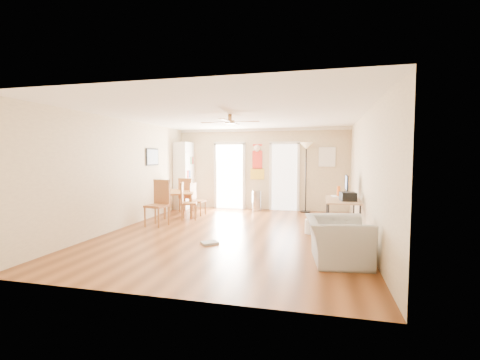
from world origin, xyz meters
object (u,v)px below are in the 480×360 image
(bookshelf, at_px, (185,175))
(wastebasket_a, at_px, (311,226))
(dining_chair_right_b, at_px, (189,201))
(dining_chair_near, at_px, (157,203))
(torchiere_lamp, at_px, (306,178))
(trash_can, at_px, (257,201))
(armchair, at_px, (337,240))
(dining_chair_right_a, at_px, (198,199))
(wastebasket_b, at_px, (338,248))
(printer, at_px, (348,196))
(computer_desk, at_px, (342,216))
(dining_table, at_px, (180,203))
(dining_chair_far, at_px, (188,195))

(bookshelf, bearing_deg, wastebasket_a, -43.31)
(dining_chair_right_b, height_order, dining_chair_near, dining_chair_near)
(dining_chair_right_b, bearing_deg, torchiere_lamp, -74.89)
(trash_can, bearing_deg, dining_chair_right_b, -129.35)
(wastebasket_a, relative_size, armchair, 0.29)
(dining_chair_right_b, relative_size, wastebasket_a, 3.13)
(dining_chair_right_a, bearing_deg, trash_can, -45.86)
(wastebasket_a, relative_size, wastebasket_b, 1.17)
(dining_chair_right_a, bearing_deg, dining_chair_right_b, -173.56)
(torchiere_lamp, xyz_separation_m, printer, (1.02, -2.84, -0.22))
(bookshelf, xyz_separation_m, torchiere_lamp, (3.94, 0.02, -0.02))
(dining_chair_right_b, xyz_separation_m, dining_chair_near, (-0.44, -1.00, 0.06))
(dining_chair_right_b, height_order, wastebasket_a, dining_chair_right_b)
(bookshelf, xyz_separation_m, computer_desk, (4.86, -2.59, -0.71))
(dining_chair_near, distance_m, wastebasket_b, 4.51)
(wastebasket_a, height_order, wastebasket_b, wastebasket_a)
(dining_chair_right_a, bearing_deg, dining_chair_near, 171.76)
(printer, height_order, armchair, printer)
(wastebasket_a, xyz_separation_m, wastebasket_b, (0.50, -1.59, -0.02))
(dining_table, xyz_separation_m, armchair, (4.30, -3.51, 0.01))
(dining_chair_right_b, xyz_separation_m, dining_chair_far, (-0.53, 1.18, 0.02))
(wastebasket_a, xyz_separation_m, armchair, (0.47, -1.95, 0.20))
(wastebasket_a, bearing_deg, dining_chair_right_b, 164.17)
(torchiere_lamp, height_order, armchair, torchiere_lamp)
(bookshelf, xyz_separation_m, trash_can, (2.43, -0.05, -0.77))
(dining_chair_near, bearing_deg, printer, 10.53)
(computer_desk, bearing_deg, dining_chair_far, 157.47)
(dining_chair_near, xyz_separation_m, computer_desk, (4.39, 0.32, -0.18))
(dining_chair_right_b, height_order, armchair, dining_chair_right_b)
(dining_chair_far, xyz_separation_m, trash_can, (2.05, 0.68, -0.20))
(dining_chair_right_b, xyz_separation_m, wastebasket_b, (3.79, -2.53, -0.36))
(dining_chair_right_b, relative_size, computer_desk, 0.71)
(dining_chair_near, bearing_deg, dining_chair_right_a, 84.71)
(dining_chair_near, distance_m, torchiere_lamp, 4.57)
(computer_desk, bearing_deg, printer, -65.96)
(dining_chair_right_a, relative_size, dining_chair_near, 0.83)
(trash_can, distance_m, wastebasket_b, 4.93)
(dining_chair_right_a, height_order, printer, printer)
(dining_table, relative_size, torchiere_lamp, 0.65)
(computer_desk, distance_m, wastebasket_b, 1.87)
(dining_chair_right_b, relative_size, torchiere_lamp, 0.47)
(dining_chair_right_b, height_order, computer_desk, dining_chair_right_b)
(dining_chair_right_a, height_order, armchair, dining_chair_right_a)
(dining_chair_near, height_order, trash_can, dining_chair_near)
(dining_table, height_order, dining_chair_right_b, dining_chair_right_b)
(wastebasket_b, distance_m, armchair, 0.42)
(dining_chair_right_b, height_order, wastebasket_b, dining_chair_right_b)
(dining_chair_far, height_order, computer_desk, dining_chair_far)
(dining_chair_right_a, relative_size, dining_chair_right_b, 0.93)
(dining_chair_right_a, distance_m, computer_desk, 4.17)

